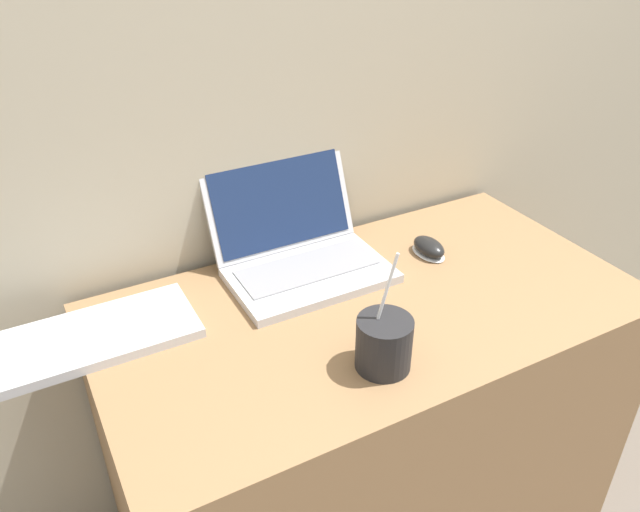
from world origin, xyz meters
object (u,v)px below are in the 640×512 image
(laptop, at_px, (298,246))
(computer_mouse, at_px, (429,248))
(external_keyboard, at_px, (88,339))
(drink_cup, at_px, (384,343))

(laptop, xyz_separation_m, computer_mouse, (0.29, -0.09, -0.04))
(laptop, xyz_separation_m, external_keyboard, (-0.47, -0.05, -0.04))
(drink_cup, bearing_deg, computer_mouse, 41.74)
(drink_cup, distance_m, computer_mouse, 0.42)
(external_keyboard, bearing_deg, drink_cup, -34.92)
(laptop, height_order, external_keyboard, laptop)
(laptop, relative_size, computer_mouse, 3.55)
(computer_mouse, height_order, external_keyboard, computer_mouse)
(laptop, bearing_deg, drink_cup, -92.54)
(computer_mouse, distance_m, external_keyboard, 0.77)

